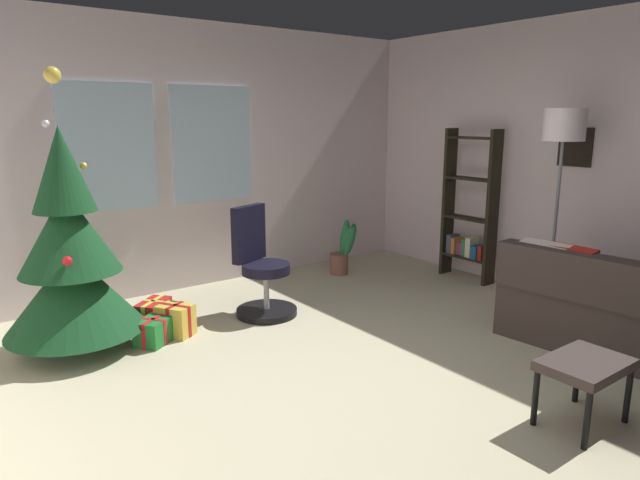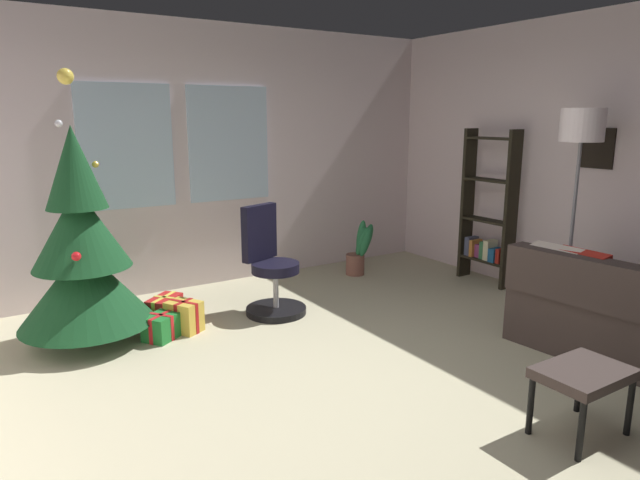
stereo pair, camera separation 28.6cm
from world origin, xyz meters
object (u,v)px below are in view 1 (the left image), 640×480
holiday_tree (71,260)px  gift_box_green (154,331)px  gift_box_red (154,313)px  gift_box_gold (176,320)px  potted_plant (344,248)px  office_chair (261,273)px  footstool (585,369)px  bookshelf (469,215)px  floor_lamp (563,140)px

holiday_tree → gift_box_green: size_ratio=6.16×
gift_box_red → gift_box_gold: bearing=-78.2°
potted_plant → office_chair: bearing=-158.4°
gift_box_green → gift_box_gold: gift_box_gold is taller
holiday_tree → gift_box_gold: holiday_tree is taller
holiday_tree → potted_plant: holiday_tree is taller
office_chair → gift_box_red: bearing=161.6°
office_chair → holiday_tree: bearing=173.8°
gift_box_green → gift_box_red: bearing=69.3°
footstool → bookshelf: size_ratio=0.32×
potted_plant → holiday_tree: bearing=-172.3°
gift_box_red → office_chair: (0.92, -0.30, 0.28)m
holiday_tree → bookshelf: holiday_tree is taller
bookshelf → potted_plant: bookshelf is taller
gift_box_gold → office_chair: 0.89m
floor_lamp → bookshelf: bearing=76.6°
gift_box_green → office_chair: 1.10m
footstool → potted_plant: (0.93, 3.37, -0.05)m
office_chair → potted_plant: (1.46, 0.58, -0.08)m
footstool → gift_box_red: size_ratio=1.39×
holiday_tree → floor_lamp: size_ratio=1.15×
floor_lamp → potted_plant: (-0.71, 2.15, -1.29)m
bookshelf → office_chair: bearing=171.1°
gift_box_green → potted_plant: 2.62m
gift_box_gold → bookshelf: 3.38m
gift_box_red → office_chair: size_ratio=0.38×
gift_box_green → potted_plant: potted_plant is taller
gift_box_green → office_chair: bearing=4.6°
gift_box_green → floor_lamp: size_ratio=0.19×
holiday_tree → gift_box_red: (0.66, 0.13, -0.62)m
gift_box_red → office_chair: office_chair is taller
gift_box_red → potted_plant: 2.40m
bookshelf → floor_lamp: size_ratio=0.90×
holiday_tree → gift_box_green: 0.85m
bookshelf → potted_plant: (-0.99, 0.96, -0.42)m
bookshelf → gift_box_green: bearing=175.2°
office_chair → potted_plant: size_ratio=1.54×
office_chair → bookshelf: bearing=-8.9°
holiday_tree → office_chair: size_ratio=2.13×
gift_box_gold → potted_plant: size_ratio=0.52×
footstool → bookshelf: (1.93, 2.41, 0.38)m
gift_box_green → office_chair: size_ratio=0.35×
office_chair → floor_lamp: 2.94m
gift_box_gold → office_chair: size_ratio=0.34×
holiday_tree → gift_box_red: bearing=11.5°
holiday_tree → office_chair: holiday_tree is taller
office_chair → floor_lamp: bearing=-35.9°
footstool → bookshelf: bearing=51.3°
potted_plant → bookshelf: bearing=-44.0°
gift_box_green → floor_lamp: 3.86m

